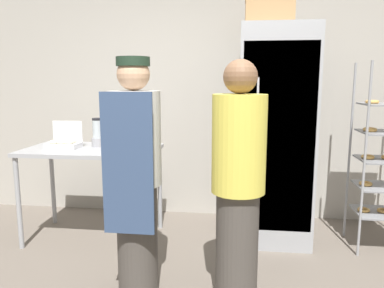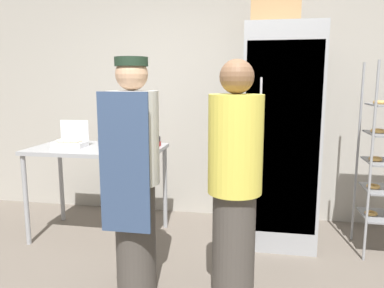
{
  "view_description": "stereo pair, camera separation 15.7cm",
  "coord_description": "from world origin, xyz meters",
  "px_view_note": "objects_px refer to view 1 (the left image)",
  "views": [
    {
      "loc": [
        0.25,
        -2.03,
        1.51
      ],
      "look_at": [
        -0.09,
        0.72,
        1.04
      ],
      "focal_mm": 35.0,
      "sensor_mm": 36.0,
      "label": 1
    },
    {
      "loc": [
        0.41,
        -2.01,
        1.51
      ],
      "look_at": [
        -0.09,
        0.72,
        1.04
      ],
      "focal_mm": 35.0,
      "sensor_mm": 36.0,
      "label": 2
    }
  ],
  "objects_px": {
    "blender_pitcher": "(98,134)",
    "person_customer": "(238,185)",
    "donut_box": "(64,143)",
    "refrigerator": "(274,136)",
    "binder_stack": "(137,143)",
    "cardboard_storage_box": "(269,14)",
    "person_baker": "(136,176)"
  },
  "relations": [
    {
      "from": "blender_pitcher",
      "to": "person_customer",
      "type": "relative_size",
      "value": 0.17
    },
    {
      "from": "donut_box",
      "to": "refrigerator",
      "type": "bearing_deg",
      "value": 7.97
    },
    {
      "from": "donut_box",
      "to": "binder_stack",
      "type": "xyz_separation_m",
      "value": [
        0.68,
        0.12,
        -0.0
      ]
    },
    {
      "from": "blender_pitcher",
      "to": "person_customer",
      "type": "distance_m",
      "value": 1.71
    },
    {
      "from": "binder_stack",
      "to": "cardboard_storage_box",
      "type": "height_order",
      "value": "cardboard_storage_box"
    },
    {
      "from": "binder_stack",
      "to": "person_baker",
      "type": "bearing_deg",
      "value": -75.27
    },
    {
      "from": "blender_pitcher",
      "to": "cardboard_storage_box",
      "type": "bearing_deg",
      "value": 9.43
    },
    {
      "from": "refrigerator",
      "to": "person_baker",
      "type": "height_order",
      "value": "refrigerator"
    },
    {
      "from": "person_baker",
      "to": "person_customer",
      "type": "height_order",
      "value": "person_baker"
    },
    {
      "from": "person_baker",
      "to": "person_customer",
      "type": "xyz_separation_m",
      "value": [
        0.7,
        -0.06,
        -0.03
      ]
    },
    {
      "from": "blender_pitcher",
      "to": "person_baker",
      "type": "distance_m",
      "value": 1.18
    },
    {
      "from": "donut_box",
      "to": "person_baker",
      "type": "distance_m",
      "value": 1.27
    },
    {
      "from": "blender_pitcher",
      "to": "person_customer",
      "type": "xyz_separation_m",
      "value": [
        1.35,
        -1.04,
        -0.17
      ]
    },
    {
      "from": "cardboard_storage_box",
      "to": "blender_pitcher",
      "type": "bearing_deg",
      "value": -170.57
    },
    {
      "from": "refrigerator",
      "to": "person_baker",
      "type": "distance_m",
      "value": 1.54
    },
    {
      "from": "donut_box",
      "to": "blender_pitcher",
      "type": "relative_size",
      "value": 1.08
    },
    {
      "from": "cardboard_storage_box",
      "to": "person_baker",
      "type": "relative_size",
      "value": 0.27
    },
    {
      "from": "binder_stack",
      "to": "refrigerator",
      "type": "bearing_deg",
      "value": 6.88
    },
    {
      "from": "cardboard_storage_box",
      "to": "person_customer",
      "type": "height_order",
      "value": "cardboard_storage_box"
    },
    {
      "from": "refrigerator",
      "to": "binder_stack",
      "type": "xyz_separation_m",
      "value": [
        -1.29,
        -0.16,
        -0.07
      ]
    },
    {
      "from": "cardboard_storage_box",
      "to": "person_baker",
      "type": "height_order",
      "value": "cardboard_storage_box"
    },
    {
      "from": "donut_box",
      "to": "blender_pitcher",
      "type": "bearing_deg",
      "value": 23.51
    },
    {
      "from": "cardboard_storage_box",
      "to": "person_baker",
      "type": "distance_m",
      "value": 2.01
    },
    {
      "from": "binder_stack",
      "to": "cardboard_storage_box",
      "type": "relative_size",
      "value": 0.73
    },
    {
      "from": "refrigerator",
      "to": "binder_stack",
      "type": "height_order",
      "value": "refrigerator"
    },
    {
      "from": "donut_box",
      "to": "cardboard_storage_box",
      "type": "distance_m",
      "value": 2.26
    },
    {
      "from": "refrigerator",
      "to": "blender_pitcher",
      "type": "xyz_separation_m",
      "value": [
        -1.68,
        -0.15,
        0.01
      ]
    },
    {
      "from": "person_baker",
      "to": "blender_pitcher",
      "type": "bearing_deg",
      "value": 123.33
    },
    {
      "from": "person_baker",
      "to": "refrigerator",
      "type": "bearing_deg",
      "value": 47.61
    },
    {
      "from": "donut_box",
      "to": "blender_pitcher",
      "type": "xyz_separation_m",
      "value": [
        0.29,
        0.12,
        0.07
      ]
    },
    {
      "from": "donut_box",
      "to": "cardboard_storage_box",
      "type": "relative_size",
      "value": 0.67
    },
    {
      "from": "donut_box",
      "to": "binder_stack",
      "type": "distance_m",
      "value": 0.69
    }
  ]
}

